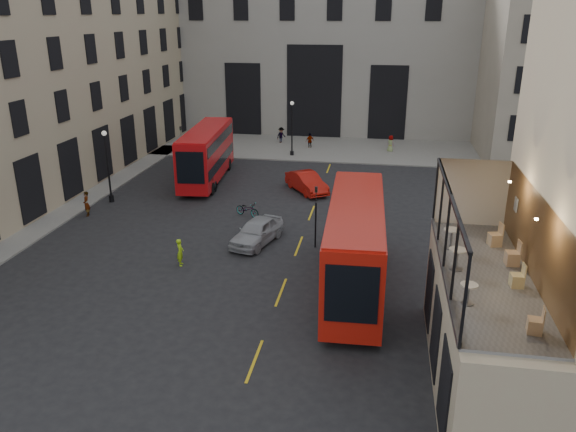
% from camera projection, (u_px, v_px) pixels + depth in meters
% --- Properties ---
extents(ground, '(140.00, 140.00, 0.00)m').
position_uv_depth(ground, '(303.00, 366.00, 22.42)').
color(ground, black).
rests_on(ground, ground).
extents(host_frontage, '(3.00, 11.00, 4.50)m').
position_uv_depth(host_frontage, '(479.00, 332.00, 20.63)').
color(host_frontage, tan).
rests_on(host_frontage, ground).
extents(cafe_floor, '(3.00, 10.00, 0.10)m').
position_uv_depth(cafe_floor, '(486.00, 275.00, 19.84)').
color(cafe_floor, slate).
rests_on(cafe_floor, host_frontage).
extents(gateway, '(35.00, 10.60, 18.00)m').
position_uv_depth(gateway, '(320.00, 48.00, 64.42)').
color(gateway, gray).
rests_on(gateway, ground).
extents(building_right, '(16.60, 18.60, 20.00)m').
position_uv_depth(building_right, '(575.00, 44.00, 52.73)').
color(building_right, '#A89B87').
rests_on(building_right, ground).
extents(pavement_far, '(40.00, 12.00, 0.12)m').
position_uv_depth(pavement_far, '(298.00, 146.00, 58.53)').
color(pavement_far, slate).
rests_on(pavement_far, ground).
extents(traffic_light_near, '(0.16, 0.20, 3.80)m').
position_uv_depth(traffic_light_near, '(316.00, 209.00, 32.86)').
color(traffic_light_near, black).
rests_on(traffic_light_near, ground).
extents(traffic_light_far, '(0.16, 0.20, 3.80)m').
position_uv_depth(traffic_light_far, '(181.00, 142.00, 49.87)').
color(traffic_light_far, black).
rests_on(traffic_light_far, ground).
extents(street_lamp_a, '(0.36, 0.36, 5.33)m').
position_uv_depth(street_lamp_a, '(108.00, 171.00, 40.94)').
color(street_lamp_a, black).
rests_on(street_lamp_a, ground).
extents(street_lamp_b, '(0.36, 0.36, 5.33)m').
position_uv_depth(street_lamp_b, '(292.00, 132.00, 54.03)').
color(street_lamp_b, black).
rests_on(street_lamp_b, ground).
extents(bus_near, '(2.99, 11.61, 4.61)m').
position_uv_depth(bus_near, '(355.00, 242.00, 27.75)').
color(bus_near, '#B6160C').
rests_on(bus_near, ground).
extents(bus_far, '(3.44, 11.14, 4.37)m').
position_uv_depth(bus_far, '(207.00, 152.00, 46.09)').
color(bus_far, '#BC0D10').
rests_on(bus_far, ground).
extents(car_a, '(2.97, 4.84, 1.54)m').
position_uv_depth(car_a, '(257.00, 231.00, 34.03)').
color(car_a, '#9B9DA3').
rests_on(car_a, ground).
extents(car_b, '(4.03, 4.80, 1.55)m').
position_uv_depth(car_b, '(307.00, 182.00, 43.78)').
color(car_b, '#B1130A').
rests_on(car_b, ground).
extents(car_c, '(2.79, 5.07, 1.39)m').
position_uv_depth(car_c, '(206.00, 178.00, 45.16)').
color(car_c, black).
rests_on(car_c, ground).
extents(bicycle, '(2.02, 1.41, 1.00)m').
position_uv_depth(bicycle, '(247.00, 209.00, 38.64)').
color(bicycle, gray).
rests_on(bicycle, ground).
extents(cyclist, '(0.51, 0.65, 1.56)m').
position_uv_depth(cyclist, '(180.00, 252.00, 31.06)').
color(cyclist, '#A0D916').
rests_on(cyclist, ground).
extents(pedestrian_a, '(0.96, 0.85, 1.66)m').
position_uv_depth(pedestrian_a, '(195.00, 142.00, 56.91)').
color(pedestrian_a, gray).
rests_on(pedestrian_a, ground).
extents(pedestrian_b, '(1.22, 1.29, 1.76)m').
position_uv_depth(pedestrian_b, '(281.00, 136.00, 59.74)').
color(pedestrian_b, gray).
rests_on(pedestrian_b, ground).
extents(pedestrian_c, '(1.00, 0.81, 1.60)m').
position_uv_depth(pedestrian_c, '(310.00, 141.00, 57.60)').
color(pedestrian_c, gray).
rests_on(pedestrian_c, ground).
extents(pedestrian_d, '(0.98, 0.96, 1.70)m').
position_uv_depth(pedestrian_d, '(391.00, 144.00, 56.13)').
color(pedestrian_d, gray).
rests_on(pedestrian_d, ground).
extents(pedestrian_e, '(0.64, 0.75, 1.73)m').
position_uv_depth(pedestrian_e, '(86.00, 204.00, 38.61)').
color(pedestrian_e, gray).
rests_on(pedestrian_e, ground).
extents(cafe_table_near, '(0.55, 0.55, 0.69)m').
position_uv_depth(cafe_table_near, '(469.00, 291.00, 17.65)').
color(cafe_table_near, silver).
rests_on(cafe_table_near, cafe_floor).
extents(cafe_table_mid, '(0.63, 0.63, 0.79)m').
position_uv_depth(cafe_table_mid, '(457.00, 256.00, 20.00)').
color(cafe_table_mid, beige).
rests_on(cafe_table_mid, cafe_floor).
extents(cafe_table_far, '(0.63, 0.63, 0.79)m').
position_uv_depth(cafe_table_far, '(452.00, 236.00, 21.81)').
color(cafe_table_far, beige).
rests_on(cafe_table_far, cafe_floor).
extents(cafe_chair_a, '(0.46, 0.46, 0.83)m').
position_uv_depth(cafe_chair_a, '(535.00, 325.00, 16.11)').
color(cafe_chair_a, tan).
rests_on(cafe_chair_a, cafe_floor).
extents(cafe_chair_b, '(0.44, 0.44, 0.84)m').
position_uv_depth(cafe_chair_b, '(517.00, 280.00, 18.83)').
color(cafe_chair_b, '#CFB677').
rests_on(cafe_chair_b, cafe_floor).
extents(cafe_chair_c, '(0.50, 0.50, 0.94)m').
position_uv_depth(cafe_chair_c, '(513.00, 257.00, 20.45)').
color(cafe_chair_c, tan).
rests_on(cafe_chair_c, cafe_floor).
extents(cafe_chair_d, '(0.55, 0.55, 0.93)m').
position_uv_depth(cafe_chair_d, '(495.00, 239.00, 22.15)').
color(cafe_chair_d, tan).
rests_on(cafe_chair_d, cafe_floor).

